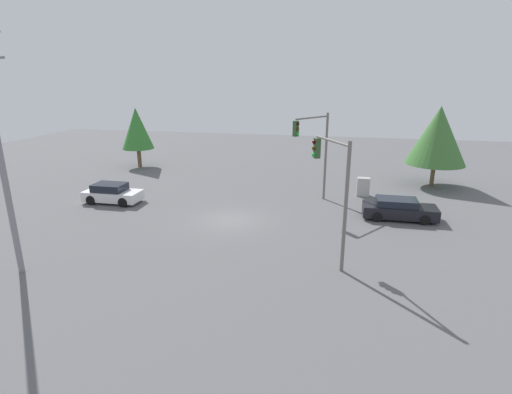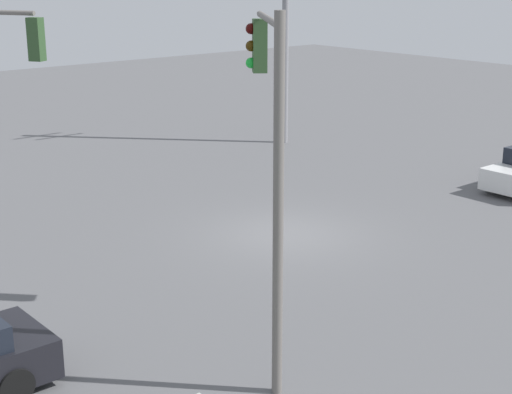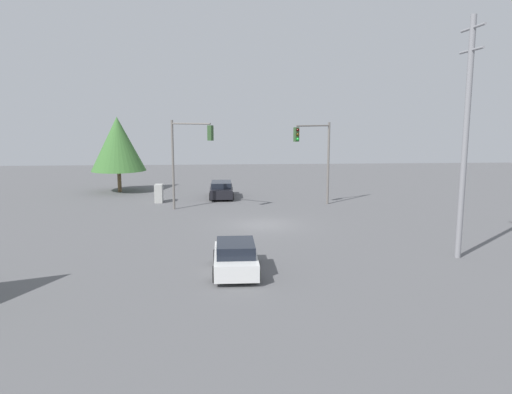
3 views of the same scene
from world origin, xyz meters
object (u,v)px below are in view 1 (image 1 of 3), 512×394
sedan_white (112,193)px  sedan_dark (399,209)px  traffic_signal_main (333,179)px  electrical_cabinet (363,187)px  traffic_signal_cross (315,143)px

sedan_white → sedan_dark: 20.67m
traffic_signal_main → sedan_white: bearing=38.0°
traffic_signal_main → sedan_dark: bearing=-60.6°
traffic_signal_main → electrical_cabinet: size_ratio=4.36×
traffic_signal_main → electrical_cabinet: (-2.25, -12.29, -3.62)m
traffic_signal_cross → electrical_cabinet: bearing=159.9°
sedan_dark → traffic_signal_main: 9.23m
sedan_dark → traffic_signal_cross: (5.88, -2.40, 3.82)m
sedan_dark → sedan_white: bearing=-88.2°
electrical_cabinet → sedan_white: bearing=16.9°
sedan_white → traffic_signal_cross: bearing=101.6°
sedan_white → electrical_cabinet: size_ratio=2.86×
sedan_dark → traffic_signal_cross: traffic_signal_cross is taller
traffic_signal_main → traffic_signal_cross: traffic_signal_cross is taller
traffic_signal_cross → sedan_dark: bearing=103.1°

